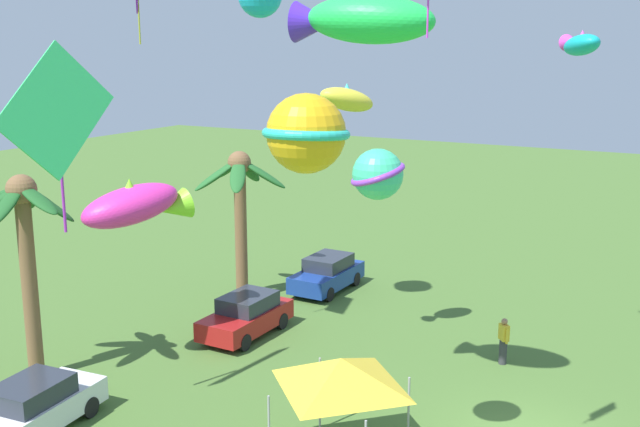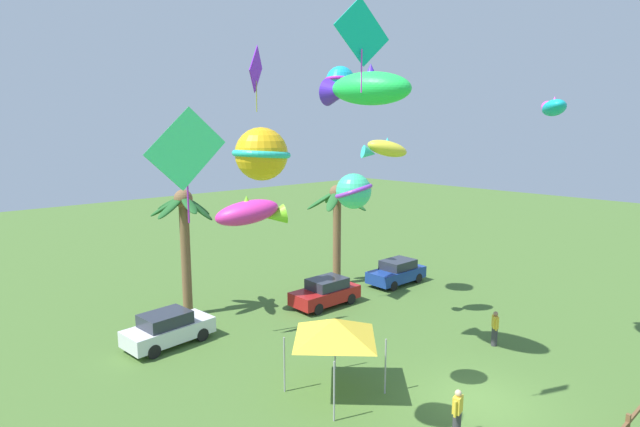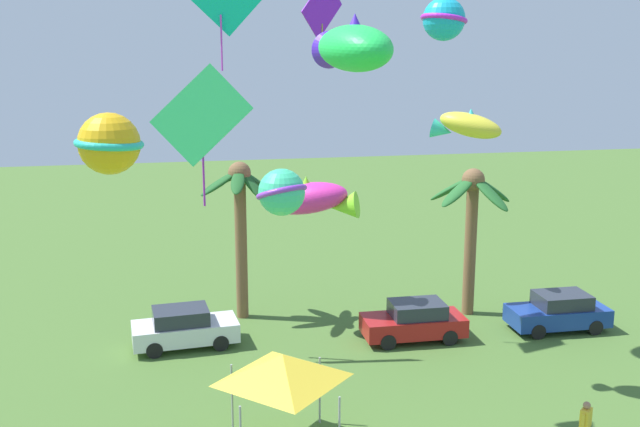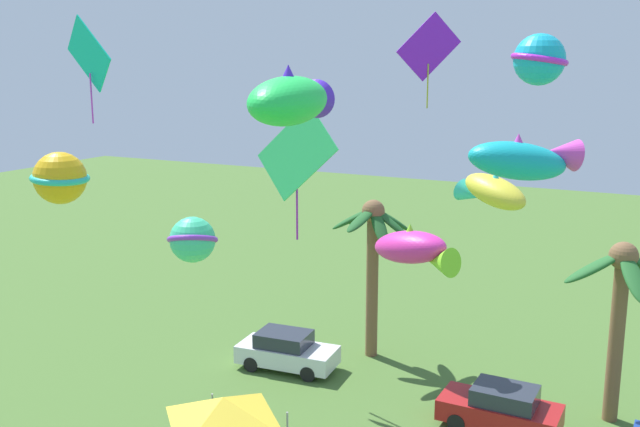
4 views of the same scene
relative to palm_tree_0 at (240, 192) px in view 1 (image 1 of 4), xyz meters
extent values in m
cylinder|color=brown|center=(-0.01, -0.03, -1.67)|extent=(0.49, 0.49, 5.76)
ellipsoid|color=#236028|center=(0.88, 0.14, 0.75)|extent=(2.03, 0.95, 1.40)
ellipsoid|color=#236028|center=(0.37, 0.85, 0.83)|extent=(1.37, 2.10, 1.24)
ellipsoid|color=#236028|center=(-0.70, 0.58, 0.76)|extent=(1.87, 1.76, 1.37)
ellipsoid|color=#236028|center=(-0.84, -0.51, 0.84)|extent=(2.07, 1.55, 1.22)
ellipsoid|color=#236028|center=(0.37, -0.86, 0.77)|extent=(1.38, 2.05, 1.36)
sphere|color=brown|center=(-0.01, -0.03, 1.21)|extent=(0.94, 0.94, 0.94)
cylinder|color=brown|center=(-9.43, 1.47, -1.49)|extent=(0.49, 0.49, 6.11)
ellipsoid|color=#1E5623|center=(-8.67, 1.53, 1.12)|extent=(1.70, 0.67, 1.30)
ellipsoid|color=#1E5623|center=(-8.84, 1.99, 1.17)|extent=(1.63, 1.53, 1.22)
ellipsoid|color=#1E5623|center=(-10.22, 1.24, 1.22)|extent=(1.84, 1.00, 1.12)
ellipsoid|color=#1E5623|center=(-9.58, 0.59, 1.36)|extent=(0.84, 1.92, 0.87)
ellipsoid|color=#1E5623|center=(-8.94, 0.93, 1.08)|extent=(1.47, 1.54, 1.38)
sphere|color=brown|center=(-9.43, 1.47, 1.56)|extent=(0.93, 0.93, 0.93)
cube|color=#A51919|center=(-3.24, -2.38, -3.95)|extent=(3.93, 1.77, 0.70)
cube|color=#282D38|center=(-3.09, -2.39, -3.32)|extent=(2.05, 1.53, 0.56)
cylinder|color=black|center=(-4.46, -3.14, -4.25)|extent=(0.60, 0.19, 0.60)
cylinder|color=black|center=(-4.43, -1.58, -4.25)|extent=(0.60, 0.19, 0.60)
cylinder|color=black|center=(-2.04, -3.19, -4.25)|extent=(0.60, 0.19, 0.60)
cylinder|color=black|center=(-2.01, -1.62, -4.25)|extent=(0.60, 0.19, 0.60)
cube|color=silver|center=(-11.86, -1.31, -3.95)|extent=(4.03, 2.02, 0.70)
cube|color=#282D38|center=(-12.01, -1.32, -3.32)|extent=(2.15, 1.66, 0.56)
cylinder|color=black|center=(-10.72, -0.43, -4.25)|extent=(0.61, 0.23, 0.60)
cylinder|color=black|center=(-10.59, -1.99, -4.25)|extent=(0.61, 0.23, 0.60)
cube|color=navy|center=(2.75, -2.53, -3.95)|extent=(3.93, 1.77, 0.70)
cube|color=#282D38|center=(2.90, -2.53, -3.32)|extent=(2.05, 1.53, 0.56)
cylinder|color=black|center=(1.53, -3.29, -4.25)|extent=(0.60, 0.19, 0.60)
cylinder|color=black|center=(1.56, -1.73, -4.25)|extent=(0.60, 0.19, 0.60)
cylinder|color=black|center=(3.95, -3.33, -4.25)|extent=(0.60, 0.19, 0.60)
cylinder|color=black|center=(3.98, -1.77, -4.25)|extent=(0.60, 0.19, 0.60)
cylinder|color=#38383D|center=(-1.29, -11.31, -4.13)|extent=(0.26, 0.26, 0.84)
cube|color=yellow|center=(-1.29, -11.31, -3.44)|extent=(0.44, 0.42, 0.54)
sphere|color=#A37556|center=(-1.29, -11.31, -3.06)|extent=(0.21, 0.21, 0.21)
cylinder|color=yellow|center=(-1.46, -11.46, -3.49)|extent=(0.09, 0.09, 0.52)
cylinder|color=yellow|center=(-1.11, -11.16, -3.49)|extent=(0.09, 0.09, 0.52)
cylinder|color=#9E9EA3|center=(-8.07, -10.68, -3.50)|extent=(0.06, 0.06, 2.10)
cylinder|color=#9E9EA3|center=(-8.07, -8.08, -3.50)|extent=(0.06, 0.06, 2.10)
pyramid|color=yellow|center=(-9.37, -9.38, -2.07)|extent=(2.86, 2.86, 0.75)
cube|color=#3AE479|center=(-11.01, -2.01, 4.20)|extent=(3.57, 0.65, 3.52)
cylinder|color=purple|center=(-11.01, -2.01, 2.16)|extent=(0.08, 0.08, 2.34)
ellipsoid|color=#23DE51|center=(-7.36, -9.11, 6.45)|extent=(2.04, 3.51, 1.33)
cone|color=#5025D9|center=(-7.54, -7.64, 6.39)|extent=(1.17, 1.21, 1.09)
ellipsoid|color=#13ABB6|center=(-0.99, -13.07, 5.83)|extent=(1.88, 1.69, 0.82)
cone|color=#E142BC|center=(-0.39, -12.63, 5.93)|extent=(0.79, 0.78, 0.59)
cone|color=#E142BC|center=(-0.99, -13.07, 6.10)|extent=(0.46, 0.46, 0.34)
sphere|color=#3DD497|center=(-9.48, -10.34, 2.99)|extent=(1.16, 1.16, 1.16)
torus|color=purple|center=(-9.48, -10.34, 2.99)|extent=(1.73, 1.72, 0.55)
ellipsoid|color=#EA2EA1|center=(-7.10, -0.71, 0.85)|extent=(3.77, 2.90, 1.71)
cone|color=#86E92B|center=(-5.77, -1.32, 0.61)|extent=(1.52, 1.44, 1.19)
cone|color=#86E92B|center=(-7.10, -0.71, 1.39)|extent=(0.86, 0.86, 0.67)
sphere|color=#EEAE15|center=(-13.48, -10.75, 4.34)|extent=(1.41, 1.41, 1.41)
torus|color=#27C5B1|center=(-13.48, -10.75, 4.34)|extent=(1.61, 1.60, 0.26)
cylinder|color=#A6A82A|center=(-6.53, -0.94, 6.59)|extent=(0.05, 0.05, 1.49)
cylinder|color=#D33CDE|center=(-10.97, -11.99, 6.55)|extent=(0.04, 0.04, 1.15)
ellipsoid|color=yellow|center=(-2.87, -6.24, 4.10)|extent=(2.29, 1.90, 1.13)
cone|color=#37D6D1|center=(-3.64, -5.79, 3.91)|extent=(0.96, 0.92, 0.75)
cone|color=#37D6D1|center=(-2.87, -6.24, 4.43)|extent=(0.54, 0.54, 0.40)
camera|label=1|loc=(-25.08, -17.34, 5.88)|focal=42.99mm
camera|label=2|loc=(-21.44, -21.62, 4.97)|focal=28.32mm
camera|label=3|loc=(-12.14, -28.10, 6.42)|focal=41.68mm
camera|label=4|loc=(1.33, -24.70, 7.36)|focal=40.55mm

